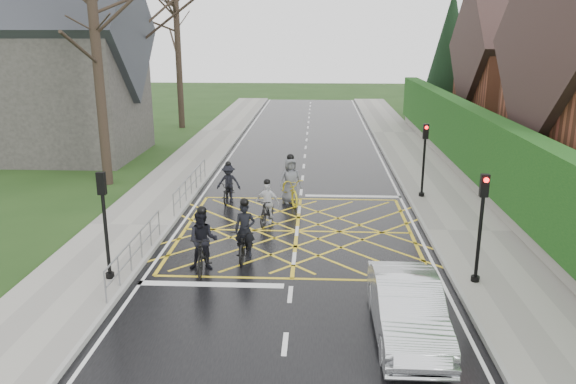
# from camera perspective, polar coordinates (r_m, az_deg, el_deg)

# --- Properties ---
(ground) EXTENTS (120.00, 120.00, 0.00)m
(ground) POSITION_cam_1_polar(r_m,az_deg,el_deg) (19.94, 0.91, -4.01)
(ground) COLOR #193210
(ground) RESTS_ON ground
(road) EXTENTS (9.00, 80.00, 0.01)m
(road) POSITION_cam_1_polar(r_m,az_deg,el_deg) (19.94, 0.92, -4.00)
(road) COLOR black
(road) RESTS_ON ground
(sidewalk_right) EXTENTS (3.00, 80.00, 0.15)m
(sidewalk_right) POSITION_cam_1_polar(r_m,az_deg,el_deg) (20.61, 17.87, -3.91)
(sidewalk_right) COLOR gray
(sidewalk_right) RESTS_ON ground
(sidewalk_left) EXTENTS (3.00, 80.00, 0.15)m
(sidewalk_left) POSITION_cam_1_polar(r_m,az_deg,el_deg) (20.99, -15.72, -3.38)
(sidewalk_left) COLOR gray
(sidewalk_left) RESTS_ON ground
(stone_wall) EXTENTS (0.50, 38.00, 0.70)m
(stone_wall) POSITION_cam_1_polar(r_m,az_deg,el_deg) (26.53, 18.38, 1.03)
(stone_wall) COLOR slate
(stone_wall) RESTS_ON ground
(hedge) EXTENTS (0.90, 38.00, 2.80)m
(hedge) POSITION_cam_1_polar(r_m,az_deg,el_deg) (26.16, 18.72, 4.74)
(hedge) COLOR #103B11
(hedge) RESTS_ON stone_wall
(house_far) EXTENTS (9.80, 8.80, 10.30)m
(house_far) POSITION_cam_1_polar(r_m,az_deg,el_deg) (39.43, 24.38, 11.01)
(house_far) COLOR brown
(house_far) RESTS_ON ground
(conifer) EXTENTS (4.60, 4.60, 10.00)m
(conifer) POSITION_cam_1_polar(r_m,az_deg,el_deg) (45.90, 16.09, 13.08)
(conifer) COLOR black
(conifer) RESTS_ON ground
(church) EXTENTS (8.80, 7.80, 11.00)m
(church) POSITION_cam_1_polar(r_m,az_deg,el_deg) (33.90, -22.27, 11.62)
(church) COLOR #2D2B28
(church) RESTS_ON ground
(tree_near) EXTENTS (9.24, 9.24, 11.44)m
(tree_near) POSITION_cam_1_polar(r_m,az_deg,el_deg) (26.57, -19.27, 17.49)
(tree_near) COLOR black
(tree_near) RESTS_ON ground
(tree_far) EXTENTS (8.40, 8.40, 10.40)m
(tree_far) POSITION_cam_1_polar(r_m,az_deg,el_deg) (41.93, -11.22, 16.18)
(tree_far) COLOR black
(tree_far) RESTS_ON ground
(railing_south) EXTENTS (0.05, 5.04, 1.03)m
(railing_south) POSITION_cam_1_polar(r_m,az_deg,el_deg) (17.22, -15.23, -5.13)
(railing_south) COLOR slate
(railing_south) RESTS_ON ground
(railing_north) EXTENTS (0.05, 6.04, 1.03)m
(railing_north) POSITION_cam_1_polar(r_m,az_deg,el_deg) (24.11, -9.84, 1.25)
(railing_north) COLOR slate
(railing_north) RESTS_ON ground
(traffic_light_ne) EXTENTS (0.24, 0.31, 3.21)m
(traffic_light_ne) POSITION_cam_1_polar(r_m,az_deg,el_deg) (23.92, 13.63, 3.07)
(traffic_light_ne) COLOR black
(traffic_light_ne) RESTS_ON ground
(traffic_light_se) EXTENTS (0.24, 0.31, 3.21)m
(traffic_light_se) POSITION_cam_1_polar(r_m,az_deg,el_deg) (16.04, 18.93, -3.66)
(traffic_light_se) COLOR black
(traffic_light_se) RESTS_ON ground
(traffic_light_sw) EXTENTS (0.24, 0.31, 3.21)m
(traffic_light_sw) POSITION_cam_1_polar(r_m,az_deg,el_deg) (16.19, -18.04, -3.39)
(traffic_light_sw) COLOR black
(traffic_light_sw) RESTS_ON ground
(cyclist_rear) EXTENTS (0.70, 1.97, 1.91)m
(cyclist_rear) POSITION_cam_1_polar(r_m,az_deg,el_deg) (17.55, -4.40, -4.74)
(cyclist_rear) COLOR black
(cyclist_rear) RESTS_ON ground
(cyclist_back) EXTENTS (0.92, 2.00, 1.97)m
(cyclist_back) POSITION_cam_1_polar(r_m,az_deg,el_deg) (16.73, -8.64, -5.48)
(cyclist_back) COLOR black
(cyclist_back) RESTS_ON ground
(cyclist_mid) EXTENTS (1.02, 1.76, 1.69)m
(cyclist_mid) POSITION_cam_1_polar(r_m,az_deg,el_deg) (23.44, -6.06, 0.55)
(cyclist_mid) COLOR black
(cyclist_mid) RESTS_ON ground
(cyclist_front) EXTENTS (0.96, 1.73, 1.68)m
(cyclist_front) POSITION_cam_1_polar(r_m,az_deg,el_deg) (20.60, -2.14, -1.55)
(cyclist_front) COLOR black
(cyclist_front) RESTS_ON ground
(cyclist_lead) EXTENTS (1.37, 2.25, 2.06)m
(cyclist_lead) POSITION_cam_1_polar(r_m,az_deg,el_deg) (22.99, 0.23, 0.59)
(cyclist_lead) COLOR #B7A416
(cyclist_lead) RESTS_ON ground
(car) EXTENTS (1.50, 4.24, 1.39)m
(car) POSITION_cam_1_polar(r_m,az_deg,el_deg) (13.41, 12.02, -11.53)
(car) COLOR silver
(car) RESTS_ON ground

